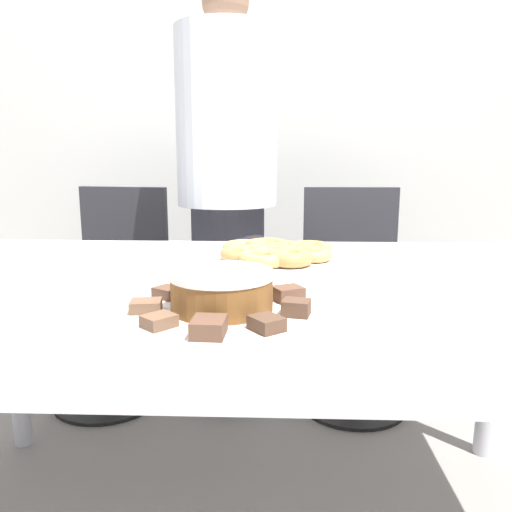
% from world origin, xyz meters
% --- Properties ---
extents(wall_back, '(8.00, 0.05, 2.60)m').
position_xyz_m(wall_back, '(0.00, 1.65, 1.30)').
color(wall_back, silver).
rests_on(wall_back, ground_plane).
extents(table, '(1.72, 1.09, 0.72)m').
position_xyz_m(table, '(0.00, 0.00, 0.65)').
color(table, white).
rests_on(table, ground_plane).
extents(person_standing, '(0.38, 0.38, 1.63)m').
position_xyz_m(person_standing, '(-0.10, 0.84, 0.86)').
color(person_standing, '#383842').
rests_on(person_standing, ground_plane).
extents(office_chair_left, '(0.52, 0.52, 0.87)m').
position_xyz_m(office_chair_left, '(-0.59, 0.88, 0.41)').
color(office_chair_left, black).
rests_on(office_chair_left, ground_plane).
extents(office_chair_right, '(0.44, 0.44, 0.87)m').
position_xyz_m(office_chair_right, '(0.41, 0.88, 0.41)').
color(office_chair_right, black).
rests_on(office_chair_right, ground_plane).
extents(plate_cake, '(0.35, 0.35, 0.01)m').
position_xyz_m(plate_cake, '(-0.01, -0.25, 0.73)').
color(plate_cake, white).
rests_on(plate_cake, table).
extents(plate_donuts, '(0.35, 0.35, 0.01)m').
position_xyz_m(plate_donuts, '(0.09, 0.23, 0.73)').
color(plate_donuts, white).
rests_on(plate_donuts, table).
extents(frosted_cake, '(0.18, 0.18, 0.07)m').
position_xyz_m(frosted_cake, '(-0.01, -0.25, 0.77)').
color(frosted_cake, brown).
rests_on(frosted_cake, plate_cake).
extents(lamington_0, '(0.06, 0.06, 0.02)m').
position_xyz_m(lamington_0, '(0.04, -0.12, 0.74)').
color(lamington_0, '#513828').
rests_on(lamington_0, plate_cake).
extents(lamington_1, '(0.06, 0.07, 0.02)m').
position_xyz_m(lamington_1, '(-0.05, -0.12, 0.74)').
color(lamington_1, '#513828').
rests_on(lamington_1, plate_cake).
extents(lamington_2, '(0.06, 0.06, 0.02)m').
position_xyz_m(lamington_2, '(-0.12, -0.17, 0.74)').
color(lamington_2, brown).
rests_on(lamington_2, plate_cake).
extents(lamington_3, '(0.06, 0.05, 0.02)m').
position_xyz_m(lamington_3, '(-0.14, -0.26, 0.74)').
color(lamington_3, brown).
rests_on(lamington_3, plate_cake).
extents(lamington_4, '(0.06, 0.06, 0.02)m').
position_xyz_m(lamington_4, '(-0.10, -0.34, 0.74)').
color(lamington_4, brown).
rests_on(lamington_4, plate_cake).
extents(lamington_5, '(0.05, 0.06, 0.03)m').
position_xyz_m(lamington_5, '(-0.02, -0.38, 0.75)').
color(lamington_5, brown).
rests_on(lamington_5, plate_cake).
extents(lamington_6, '(0.06, 0.07, 0.02)m').
position_xyz_m(lamington_6, '(0.07, -0.35, 0.74)').
color(lamington_6, '#513828').
rests_on(lamington_6, plate_cake).
extents(lamington_7, '(0.05, 0.05, 0.03)m').
position_xyz_m(lamington_7, '(0.12, -0.28, 0.75)').
color(lamington_7, '#513828').
rests_on(lamington_7, plate_cake).
extents(lamington_8, '(0.07, 0.06, 0.03)m').
position_xyz_m(lamington_8, '(0.11, -0.19, 0.74)').
color(lamington_8, brown).
rests_on(lamington_8, plate_cake).
extents(donut_0, '(0.11, 0.11, 0.03)m').
position_xyz_m(donut_0, '(0.09, 0.23, 0.75)').
color(donut_0, '#E5AD66').
rests_on(donut_0, plate_donuts).
extents(donut_1, '(0.12, 0.12, 0.03)m').
position_xyz_m(donut_1, '(0.18, 0.26, 0.75)').
color(donut_1, '#D18E4C').
rests_on(donut_1, plate_donuts).
extents(donut_2, '(0.11, 0.11, 0.03)m').
position_xyz_m(donut_2, '(0.11, 0.29, 0.75)').
color(donut_2, '#D18E4C').
rests_on(donut_2, plate_donuts).
extents(donut_3, '(0.13, 0.13, 0.04)m').
position_xyz_m(donut_3, '(0.06, 0.30, 0.75)').
color(donut_3, '#C68447').
rests_on(donut_3, plate_donuts).
extents(donut_4, '(0.12, 0.12, 0.03)m').
position_xyz_m(donut_4, '(0.00, 0.27, 0.75)').
color(donut_4, tan).
rests_on(donut_4, plate_donuts).
extents(donut_5, '(0.12, 0.12, 0.03)m').
position_xyz_m(donut_5, '(-0.00, 0.19, 0.75)').
color(donut_5, '#C68447').
rests_on(donut_5, plate_donuts).
extents(donut_6, '(0.13, 0.13, 0.03)m').
position_xyz_m(donut_6, '(0.06, 0.13, 0.75)').
color(donut_6, tan).
rests_on(donut_6, plate_donuts).
extents(donut_7, '(0.12, 0.12, 0.04)m').
position_xyz_m(donut_7, '(0.12, 0.13, 0.75)').
color(donut_7, '#C68447').
rests_on(donut_7, plate_donuts).
extents(donut_8, '(0.11, 0.11, 0.03)m').
position_xyz_m(donut_8, '(0.18, 0.19, 0.75)').
color(donut_8, tan).
rests_on(donut_8, plate_donuts).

